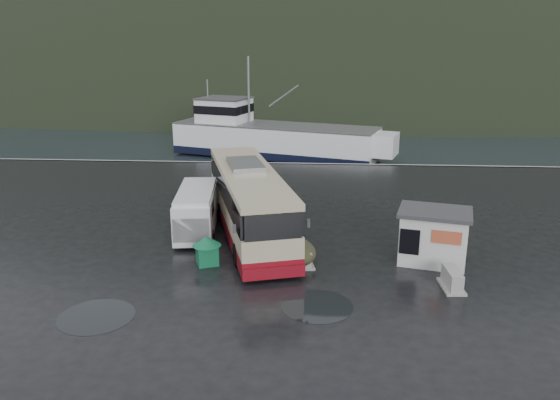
# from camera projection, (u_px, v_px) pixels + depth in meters

# --- Properties ---
(ground) EXTENTS (160.00, 160.00, 0.00)m
(ground) POSITION_uv_depth(u_px,v_px,m) (216.00, 252.00, 26.86)
(ground) COLOR black
(ground) RESTS_ON ground
(harbor_water) EXTENTS (300.00, 180.00, 0.02)m
(harbor_water) POSITION_uv_depth(u_px,v_px,m) (297.00, 81.00, 132.05)
(harbor_water) COLOR black
(harbor_water) RESTS_ON ground
(quay_edge) EXTENTS (160.00, 0.60, 1.50)m
(quay_edge) POSITION_uv_depth(u_px,v_px,m) (258.00, 163.00, 45.99)
(quay_edge) COLOR #999993
(quay_edge) RESTS_ON ground
(headland) EXTENTS (780.00, 540.00, 570.00)m
(headland) POSITION_uv_depth(u_px,v_px,m) (328.00, 60.00, 265.28)
(headland) COLOR black
(headland) RESTS_ON ground
(coach_bus) EXTENTS (6.76, 13.47, 3.70)m
(coach_bus) POSITION_uv_depth(u_px,v_px,m) (250.00, 232.00, 29.56)
(coach_bus) COLOR #BDAC8E
(coach_bus) RESTS_ON ground
(white_van) EXTENTS (2.65, 6.00, 2.43)m
(white_van) POSITION_uv_depth(u_px,v_px,m) (198.00, 232.00, 29.65)
(white_van) COLOR white
(white_van) RESTS_ON ground
(waste_bin_left) EXTENTS (1.26, 1.26, 1.35)m
(waste_bin_left) POSITION_uv_depth(u_px,v_px,m) (208.00, 264.00, 25.45)
(waste_bin_left) COLOR #12653E
(waste_bin_left) RESTS_ON ground
(waste_bin_right) EXTENTS (1.06, 1.06, 1.31)m
(waste_bin_right) POSITION_uv_depth(u_px,v_px,m) (273.00, 262.00, 25.65)
(waste_bin_right) COLOR #12653E
(waste_bin_right) RESTS_ON ground
(dome_tent) EXTENTS (2.96, 3.41, 1.12)m
(dome_tent) POSITION_uv_depth(u_px,v_px,m) (293.00, 262.00, 25.66)
(dome_tent) COLOR #373821
(dome_tent) RESTS_ON ground
(ticket_kiosk) EXTENTS (3.76, 3.19, 2.55)m
(ticket_kiosk) POSITION_uv_depth(u_px,v_px,m) (431.00, 262.00, 25.71)
(ticket_kiosk) COLOR silver
(ticket_kiosk) RESTS_ON ground
(jersey_barrier_a) EXTENTS (1.11, 1.76, 0.82)m
(jersey_barrier_a) POSITION_uv_depth(u_px,v_px,m) (304.00, 264.00, 25.43)
(jersey_barrier_a) COLOR #999993
(jersey_barrier_a) RESTS_ON ground
(jersey_barrier_b) EXTENTS (0.93, 1.70, 0.83)m
(jersey_barrier_b) POSITION_uv_depth(u_px,v_px,m) (451.00, 288.00, 23.00)
(jersey_barrier_b) COLOR #999993
(jersey_barrier_b) RESTS_ON ground
(fishing_trawler) EXTENTS (24.77, 12.51, 9.72)m
(fishing_trawler) POSITION_uv_depth(u_px,v_px,m) (275.00, 143.00, 54.91)
(fishing_trawler) COLOR white
(fishing_trawler) RESTS_ON ground
(puddles) EXTENTS (11.22, 4.28, 0.01)m
(puddles) POSITION_uv_depth(u_px,v_px,m) (208.00, 311.00, 21.04)
(puddles) COLOR black
(puddles) RESTS_ON ground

